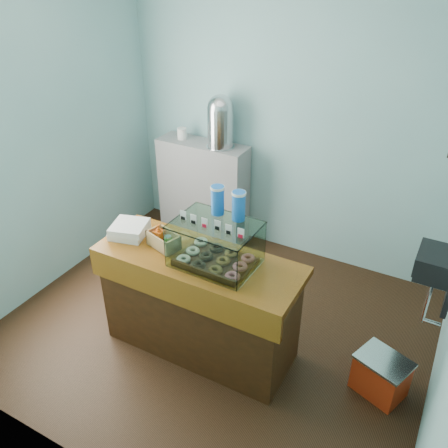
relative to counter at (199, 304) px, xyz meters
The scene contains 9 objects.
ground 0.52m from the counter, 90.00° to the left, with size 3.50×3.50×0.00m, color black.
room_shell 1.27m from the counter, 84.37° to the left, with size 3.54×3.04×2.82m.
counter is the anchor object (origin of this frame).
back_shelf 1.82m from the counter, 119.76° to the left, with size 1.00×0.32×1.10m, color gray.
display_case 0.64m from the counter, 16.05° to the left, with size 0.61×0.45×0.55m.
condiment_crate 0.60m from the counter, behind, with size 0.28×0.22×0.17m.
pastry_boxes 0.81m from the counter, behind, with size 0.34×0.33×0.11m.
coffee_urn 1.94m from the counter, 113.35° to the left, with size 0.30×0.30×0.54m.
red_cooler 1.46m from the counter, ahead, with size 0.44×0.39×0.33m.
Camera 1 is at (1.56, -2.70, 2.93)m, focal length 38.00 mm.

